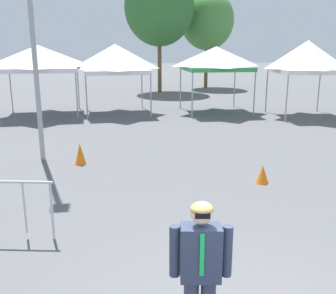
% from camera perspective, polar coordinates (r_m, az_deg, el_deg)
% --- Properties ---
extents(canopy_tent_left_of_center, '(3.74, 3.74, 3.29)m').
position_cam_1_polar(canopy_tent_left_of_center, '(19.70, -18.34, 12.20)').
color(canopy_tent_left_of_center, '#9E9EA3').
rests_on(canopy_tent_left_of_center, ground).
extents(canopy_tent_far_left, '(3.26, 3.26, 3.34)m').
position_cam_1_polar(canopy_tent_far_left, '(19.35, -7.67, 12.66)').
color(canopy_tent_far_left, '#9E9EA3').
rests_on(canopy_tent_far_left, ground).
extents(canopy_tent_right_of_center, '(3.16, 3.16, 3.22)m').
position_cam_1_polar(canopy_tent_right_of_center, '(19.70, 7.04, 12.70)').
color(canopy_tent_right_of_center, '#9E9EA3').
rests_on(canopy_tent_right_of_center, ground).
extents(canopy_tent_behind_right, '(3.01, 3.01, 3.49)m').
position_cam_1_polar(canopy_tent_behind_right, '(19.48, 19.66, 12.30)').
color(canopy_tent_behind_right, '#9E9EA3').
rests_on(canopy_tent_behind_right, ground).
extents(person_foreground, '(0.64, 0.30, 1.78)m').
position_cam_1_polar(person_foreground, '(4.27, 4.75, -17.29)').
color(person_foreground, '#33384C').
rests_on(person_foreground, ground).
extents(tree_behind_tents_center, '(4.06, 4.06, 7.36)m').
position_cam_1_polar(tree_behind_tents_center, '(31.50, 5.74, 17.92)').
color(tree_behind_tents_center, brown).
rests_on(tree_behind_tents_center, ground).
extents(tree_behind_tents_left, '(4.80, 4.80, 8.45)m').
position_cam_1_polar(tree_behind_tents_left, '(28.47, -1.28, 19.74)').
color(tree_behind_tents_left, brown).
rests_on(tree_behind_tents_left, ground).
extents(traffic_cone_lot_center, '(0.32, 0.32, 0.45)m').
position_cam_1_polar(traffic_cone_lot_center, '(9.85, 13.63, -3.89)').
color(traffic_cone_lot_center, orange).
rests_on(traffic_cone_lot_center, ground).
extents(traffic_cone_near_barrier, '(0.32, 0.32, 0.61)m').
position_cam_1_polar(traffic_cone_near_barrier, '(11.30, -12.69, -0.99)').
color(traffic_cone_near_barrier, orange).
rests_on(traffic_cone_near_barrier, ground).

